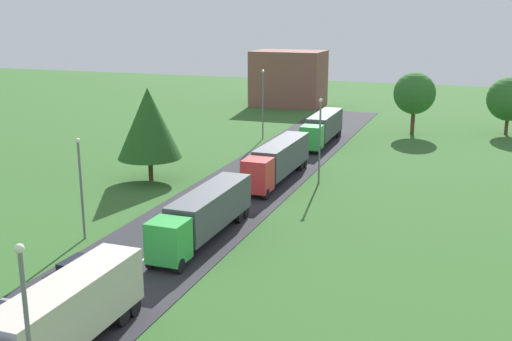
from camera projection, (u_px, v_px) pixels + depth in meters
name	position (u px, v px, depth m)	size (l,w,h in m)	color
road	(131.00, 269.00, 40.93)	(10.00, 140.00, 0.06)	#2B2B30
lane_marking_centre	(110.00, 284.00, 38.64)	(0.16, 123.78, 0.01)	white
truck_lead	(51.00, 324.00, 29.36)	(2.51, 13.19, 3.74)	blue
truck_second	(204.00, 213.00, 45.72)	(2.54, 13.23, 3.52)	green
truck_third	(278.00, 159.00, 61.71)	(2.58, 14.13, 3.73)	red
truck_fourth	(323.00, 127.00, 78.91)	(2.66, 13.44, 3.72)	green
car_third	(76.00, 270.00, 38.82)	(1.93, 4.02, 1.41)	black
lamppost_lead	(29.00, 340.00, 22.91)	(0.36, 0.36, 8.60)	slate
lamppost_second	(81.00, 183.00, 45.39)	(0.36, 0.36, 7.70)	slate
lamppost_third	(320.00, 137.00, 60.13)	(0.36, 0.36, 8.46)	slate
lamppost_fourth	(263.00, 101.00, 81.03)	(0.36, 0.36, 9.18)	slate
tree_oak	(149.00, 123.00, 60.82)	(6.36, 6.36, 9.37)	#513823
tree_birch	(509.00, 99.00, 84.17)	(5.96, 5.96, 7.91)	#513823
tree_pine	(415.00, 93.00, 84.21)	(5.68, 5.68, 8.53)	#513823
distant_building	(289.00, 78.00, 110.19)	(12.37, 8.51, 9.72)	brown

